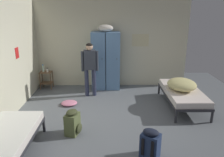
% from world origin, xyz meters
% --- Properties ---
extents(ground_plane, '(8.00, 8.00, 0.00)m').
position_xyz_m(ground_plane, '(0.00, 0.00, 0.00)').
color(ground_plane, slate).
extents(room_backdrop, '(5.01, 5.06, 2.87)m').
position_xyz_m(room_backdrop, '(-1.23, 1.27, 1.43)').
color(room_backdrop, beige).
rests_on(room_backdrop, ground_plane).
extents(locker_bank, '(0.90, 0.55, 2.07)m').
position_xyz_m(locker_bank, '(-0.18, 2.22, 0.97)').
color(locker_bank, '#5B84B2').
rests_on(locker_bank, ground_plane).
extents(shelf_unit, '(0.38, 0.30, 0.57)m').
position_xyz_m(shelf_unit, '(-2.15, 2.20, 0.35)').
color(shelf_unit, brown).
rests_on(shelf_unit, ground_plane).
extents(bed_right, '(0.90, 1.90, 0.49)m').
position_xyz_m(bed_right, '(1.90, 0.74, 0.38)').
color(bed_right, '#28282D').
rests_on(bed_right, ground_plane).
extents(bed_left_front, '(0.90, 1.90, 0.49)m').
position_xyz_m(bed_left_front, '(-1.90, -1.45, 0.38)').
color(bed_left_front, '#28282D').
rests_on(bed_left_front, ground_plane).
extents(bedding_heap, '(0.75, 0.84, 0.28)m').
position_xyz_m(bedding_heap, '(1.85, 0.73, 0.63)').
color(bedding_heap, '#D1C67F').
rests_on(bedding_heap, bed_right).
extents(person_traveler, '(0.50, 0.25, 1.60)m').
position_xyz_m(person_traveler, '(-0.64, 1.55, 0.97)').
color(person_traveler, '#2D334C').
rests_on(person_traveler, ground_plane).
extents(water_bottle, '(0.07, 0.07, 0.24)m').
position_xyz_m(water_bottle, '(-2.23, 2.22, 0.68)').
color(water_bottle, silver).
rests_on(water_bottle, shelf_unit).
extents(lotion_bottle, '(0.06, 0.06, 0.14)m').
position_xyz_m(lotion_bottle, '(-2.08, 2.16, 0.63)').
color(lotion_bottle, white).
rests_on(lotion_bottle, shelf_unit).
extents(backpack_olive, '(0.39, 0.37, 0.55)m').
position_xyz_m(backpack_olive, '(-0.83, -0.63, 0.26)').
color(backpack_olive, '#566038').
rests_on(backpack_olive, ground_plane).
extents(backpack_navy, '(0.40, 0.41, 0.55)m').
position_xyz_m(backpack_navy, '(0.66, -1.41, 0.26)').
color(backpack_navy, navy).
rests_on(backpack_navy, ground_plane).
extents(clothes_pile_pink, '(0.44, 0.40, 0.10)m').
position_xyz_m(clothes_pile_pink, '(-1.18, 0.86, 0.05)').
color(clothes_pile_pink, pink).
rests_on(clothes_pile_pink, ground_plane).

